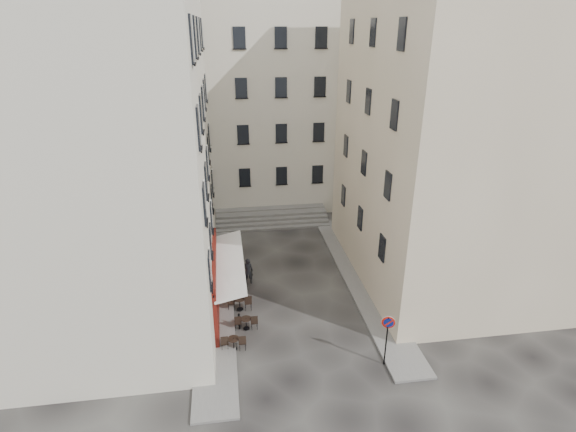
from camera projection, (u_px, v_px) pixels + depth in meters
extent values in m
plane|color=black|center=(297.00, 313.00, 25.18)|extent=(90.00, 90.00, 0.00)
cube|color=slate|center=(216.00, 281.00, 28.20)|extent=(2.00, 22.00, 0.12)
cube|color=slate|center=(359.00, 278.00, 28.48)|extent=(2.00, 18.00, 0.12)
cube|color=beige|center=(83.00, 130.00, 22.58)|extent=(12.00, 16.00, 20.00)
cube|color=#C7B494|center=(465.00, 134.00, 26.21)|extent=(12.00, 14.00, 18.00)
cube|color=beige|center=(251.00, 98.00, 38.78)|extent=(18.00, 10.00, 18.00)
cube|color=#4C110A|center=(215.00, 283.00, 24.81)|extent=(0.25, 7.00, 3.50)
cube|color=black|center=(216.00, 288.00, 24.96)|extent=(0.06, 3.85, 2.00)
cube|color=white|center=(229.00, 262.00, 24.45)|extent=(1.58, 7.30, 0.41)
cube|color=#605D5A|center=(273.00, 225.00, 35.96)|extent=(9.00, 1.80, 0.20)
cube|color=#605D5A|center=(272.00, 220.00, 36.29)|extent=(9.00, 1.80, 0.20)
cube|color=#605D5A|center=(272.00, 216.00, 36.62)|extent=(9.00, 1.80, 0.20)
cube|color=#605D5A|center=(271.00, 211.00, 36.95)|extent=(9.00, 1.80, 0.20)
cylinder|color=black|center=(239.00, 322.00, 23.66)|extent=(0.10, 0.10, 0.90)
sphere|color=black|center=(239.00, 314.00, 23.48)|extent=(0.12, 0.12, 0.12)
cylinder|color=black|center=(237.00, 287.00, 26.84)|extent=(0.10, 0.10, 0.90)
sphere|color=black|center=(236.00, 280.00, 26.66)|extent=(0.12, 0.12, 0.12)
cylinder|color=black|center=(235.00, 259.00, 30.03)|extent=(0.10, 0.10, 0.90)
sphere|color=black|center=(234.00, 253.00, 29.84)|extent=(0.12, 0.12, 0.12)
cylinder|color=black|center=(386.00, 341.00, 20.85)|extent=(0.07, 0.07, 2.67)
cylinder|color=red|center=(388.00, 322.00, 20.42)|extent=(0.60, 0.22, 0.62)
cylinder|color=navy|center=(388.00, 323.00, 20.40)|extent=(0.44, 0.17, 0.45)
cube|color=red|center=(389.00, 323.00, 20.38)|extent=(0.35, 0.13, 0.36)
cylinder|color=black|center=(234.00, 349.00, 22.27)|extent=(0.35, 0.35, 0.02)
cylinder|color=black|center=(234.00, 344.00, 22.14)|extent=(0.05, 0.05, 0.67)
cylinder|color=black|center=(233.00, 339.00, 22.02)|extent=(0.58, 0.58, 0.04)
cube|color=black|center=(242.00, 342.00, 22.18)|extent=(0.36, 0.36, 0.86)
cube|color=black|center=(225.00, 343.00, 22.15)|extent=(0.36, 0.36, 0.86)
cylinder|color=black|center=(246.00, 328.00, 23.78)|extent=(0.34, 0.34, 0.02)
cylinder|color=black|center=(246.00, 323.00, 23.66)|extent=(0.05, 0.05, 0.66)
cylinder|color=black|center=(246.00, 319.00, 23.54)|extent=(0.57, 0.57, 0.04)
cube|color=black|center=(254.00, 322.00, 23.69)|extent=(0.36, 0.36, 0.85)
cube|color=black|center=(238.00, 322.00, 23.67)|extent=(0.36, 0.36, 0.85)
cylinder|color=black|center=(240.00, 309.00, 25.37)|extent=(0.38, 0.38, 0.02)
cylinder|color=black|center=(240.00, 304.00, 25.23)|extent=(0.05, 0.05, 0.74)
cylinder|color=black|center=(239.00, 299.00, 25.10)|extent=(0.63, 0.63, 0.04)
cube|color=black|center=(248.00, 302.00, 25.28)|extent=(0.40, 0.40, 0.95)
cube|color=black|center=(231.00, 303.00, 25.25)|extent=(0.40, 0.40, 0.95)
cylinder|color=black|center=(237.00, 291.00, 27.15)|extent=(0.32, 0.32, 0.02)
cylinder|color=black|center=(237.00, 286.00, 27.04)|extent=(0.04, 0.04, 0.62)
cylinder|color=black|center=(237.00, 282.00, 26.93)|extent=(0.53, 0.53, 0.04)
cube|color=black|center=(243.00, 285.00, 27.07)|extent=(0.34, 0.34, 0.80)
cube|color=black|center=(230.00, 286.00, 27.05)|extent=(0.34, 0.34, 0.80)
cylinder|color=black|center=(235.00, 276.00, 28.74)|extent=(0.32, 0.32, 0.02)
cylinder|color=black|center=(234.00, 272.00, 28.62)|extent=(0.04, 0.04, 0.62)
cylinder|color=black|center=(234.00, 268.00, 28.51)|extent=(0.53, 0.53, 0.04)
cube|color=black|center=(241.00, 271.00, 28.66)|extent=(0.34, 0.34, 0.79)
cube|color=black|center=(228.00, 271.00, 28.63)|extent=(0.34, 0.34, 0.79)
imported|color=black|center=(248.00, 271.00, 27.72)|extent=(0.64, 0.43, 1.73)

